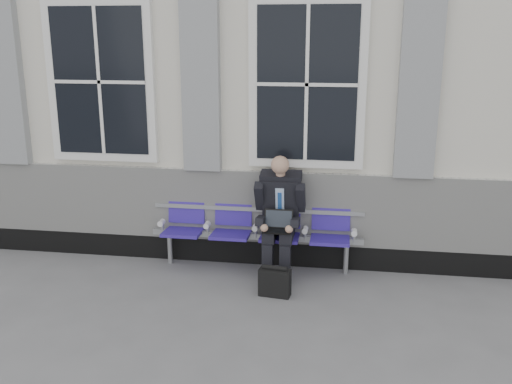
# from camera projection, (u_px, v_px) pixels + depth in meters

# --- Properties ---
(ground) EXTENTS (70.00, 70.00, 0.00)m
(ground) POSITION_uv_depth(u_px,v_px,m) (258.00, 319.00, 5.81)
(ground) COLOR slate
(ground) RESTS_ON ground
(station_building) EXTENTS (14.40, 4.40, 4.49)m
(station_building) POSITION_uv_depth(u_px,v_px,m) (291.00, 75.00, 8.53)
(station_building) COLOR silver
(station_building) RESTS_ON ground
(bench) EXTENTS (2.60, 0.47, 0.91)m
(bench) POSITION_uv_depth(u_px,v_px,m) (256.00, 225.00, 6.96)
(bench) COLOR #9EA0A3
(bench) RESTS_ON ground
(businessman) EXTENTS (0.59, 0.79, 1.46)m
(businessman) POSITION_uv_depth(u_px,v_px,m) (280.00, 212.00, 6.72)
(businessman) COLOR black
(businessman) RESTS_ON ground
(briefcase) EXTENTS (0.36, 0.19, 0.36)m
(briefcase) POSITION_uv_depth(u_px,v_px,m) (275.00, 282.00, 6.29)
(briefcase) COLOR black
(briefcase) RESTS_ON ground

